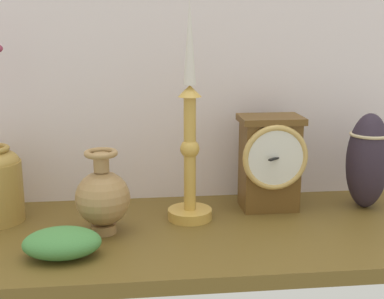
% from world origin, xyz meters
% --- Properties ---
extents(ground_plane, '(1.00, 0.36, 0.02)m').
position_xyz_m(ground_plane, '(0.00, 0.00, -0.01)').
color(ground_plane, brown).
extents(back_wall, '(1.20, 0.02, 0.65)m').
position_xyz_m(back_wall, '(0.00, 0.18, 0.33)').
color(back_wall, silver).
rests_on(back_wall, ground_plane).
extents(mantel_clock, '(0.12, 0.10, 0.18)m').
position_xyz_m(mantel_clock, '(0.17, 0.09, 0.09)').
color(mantel_clock, brown).
rests_on(mantel_clock, ground_plane).
extents(candlestick_tall_left, '(0.08, 0.08, 0.39)m').
position_xyz_m(candlestick_tall_left, '(0.02, 0.05, 0.13)').
color(candlestick_tall_left, gold).
rests_on(candlestick_tall_left, ground_plane).
extents(brass_vase_bulbous, '(0.09, 0.09, 0.14)m').
position_xyz_m(brass_vase_bulbous, '(-0.13, 0.00, 0.06)').
color(brass_vase_bulbous, '#A47D4B').
rests_on(brass_vase_bulbous, ground_plane).
extents(tall_ceramic_vase, '(0.08, 0.08, 0.18)m').
position_xyz_m(tall_ceramic_vase, '(0.36, 0.07, 0.09)').
color(tall_ceramic_vase, '#2E2430').
rests_on(tall_ceramic_vase, ground_plane).
extents(ivy_sprig, '(0.12, 0.08, 0.04)m').
position_xyz_m(ivy_sprig, '(-0.19, -0.09, 0.02)').
color(ivy_sprig, '#478942').
rests_on(ivy_sprig, ground_plane).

